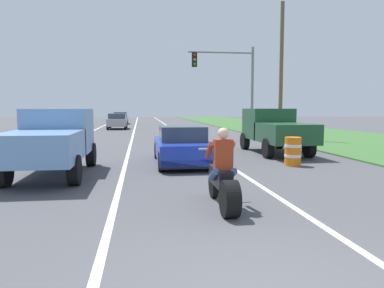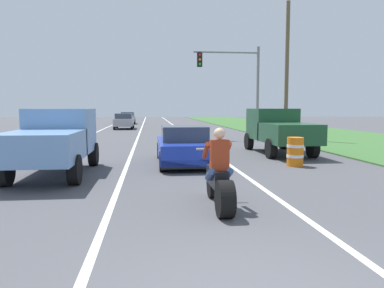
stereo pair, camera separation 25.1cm
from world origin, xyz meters
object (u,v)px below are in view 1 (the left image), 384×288
(distant_car_further_ahead, at_px, (121,118))
(pickup_truck_right_shoulder_dark_green, at_px, (275,128))
(pickup_truck_left_lane_light_blue, at_px, (53,138))
(distant_car_far_ahead, at_px, (117,121))
(traffic_light_mast_near, at_px, (233,78))
(construction_barrel_nearest, at_px, (293,151))
(sports_car_blue, at_px, (182,147))
(motorcycle_with_rider, at_px, (223,179))

(distant_car_further_ahead, bearing_deg, pickup_truck_right_shoulder_dark_green, -75.50)
(pickup_truck_left_lane_light_blue, height_order, distant_car_far_ahead, pickup_truck_left_lane_light_blue)
(traffic_light_mast_near, xyz_separation_m, construction_barrel_nearest, (-0.79, -11.85, -3.48))
(construction_barrel_nearest, bearing_deg, sports_car_blue, 166.23)
(sports_car_blue, bearing_deg, distant_car_far_ahead, 98.90)
(construction_barrel_nearest, relative_size, distant_car_far_ahead, 0.25)
(traffic_light_mast_near, relative_size, distant_car_far_ahead, 1.50)
(traffic_light_mast_near, bearing_deg, sports_car_blue, -112.74)
(sports_car_blue, bearing_deg, distant_car_further_ahead, 96.41)
(sports_car_blue, height_order, pickup_truck_left_lane_light_blue, pickup_truck_left_lane_light_blue)
(traffic_light_mast_near, distance_m, distant_car_further_ahead, 25.87)
(construction_barrel_nearest, bearing_deg, traffic_light_mast_near, 86.18)
(motorcycle_with_rider, distance_m, pickup_truck_left_lane_light_blue, 6.08)
(sports_car_blue, distance_m, construction_barrel_nearest, 3.90)
(pickup_truck_right_shoulder_dark_green, relative_size, distant_car_far_ahead, 1.20)
(traffic_light_mast_near, relative_size, construction_barrel_nearest, 6.00)
(distant_car_far_ahead, bearing_deg, traffic_light_mast_near, -56.51)
(distant_car_far_ahead, bearing_deg, motorcycle_with_rider, -82.66)
(construction_barrel_nearest, bearing_deg, pickup_truck_right_shoulder_dark_green, 79.54)
(pickup_truck_left_lane_light_blue, bearing_deg, pickup_truck_right_shoulder_dark_green, 27.44)
(distant_car_far_ahead, bearing_deg, pickup_truck_right_shoulder_dark_green, -68.60)
(pickup_truck_left_lane_light_blue, height_order, pickup_truck_right_shoulder_dark_green, same)
(pickup_truck_right_shoulder_dark_green, distance_m, distant_car_far_ahead, 22.23)
(pickup_truck_right_shoulder_dark_green, relative_size, traffic_light_mast_near, 0.80)
(pickup_truck_left_lane_light_blue, distance_m, pickup_truck_right_shoulder_dark_green, 9.58)
(motorcycle_with_rider, xyz_separation_m, distant_car_far_ahead, (-3.80, 29.48, 0.18))
(sports_car_blue, relative_size, traffic_light_mast_near, 0.72)
(motorcycle_with_rider, distance_m, distant_car_further_ahead, 41.45)
(traffic_light_mast_near, bearing_deg, distant_car_further_ahead, 109.39)
(pickup_truck_left_lane_light_blue, relative_size, pickup_truck_right_shoulder_dark_green, 1.00)
(motorcycle_with_rider, height_order, sports_car_blue, motorcycle_with_rider)
(motorcycle_with_rider, bearing_deg, distant_car_further_ahead, 95.66)
(pickup_truck_left_lane_light_blue, bearing_deg, traffic_light_mast_near, 55.73)
(pickup_truck_right_shoulder_dark_green, xyz_separation_m, traffic_light_mast_near, (0.13, 8.25, 2.87))
(pickup_truck_left_lane_light_blue, xyz_separation_m, distant_car_further_ahead, (0.10, 36.88, -0.33))
(sports_car_blue, height_order, traffic_light_mast_near, traffic_light_mast_near)
(pickup_truck_right_shoulder_dark_green, bearing_deg, distant_car_far_ahead, 111.40)
(motorcycle_with_rider, distance_m, traffic_light_mast_near, 17.93)
(pickup_truck_left_lane_light_blue, bearing_deg, motorcycle_with_rider, -46.21)
(motorcycle_with_rider, bearing_deg, traffic_light_mast_near, 75.39)
(sports_car_blue, distance_m, traffic_light_mast_near, 12.31)
(motorcycle_with_rider, height_order, construction_barrel_nearest, motorcycle_with_rider)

